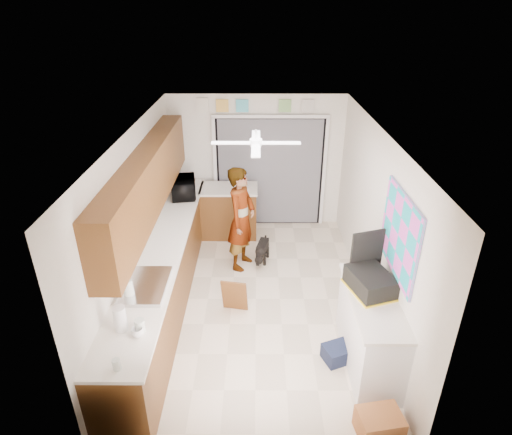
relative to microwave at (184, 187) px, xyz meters
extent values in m
plane|color=beige|center=(1.24, -1.63, -1.10)|extent=(5.00, 5.00, 0.00)
plane|color=white|center=(1.24, -1.63, 1.40)|extent=(5.00, 5.00, 0.00)
plane|color=white|center=(1.24, 0.87, 0.15)|extent=(3.20, 0.00, 3.20)
plane|color=white|center=(1.24, -4.13, 0.15)|extent=(3.20, 0.00, 3.20)
plane|color=white|center=(-0.36, -1.63, 0.15)|extent=(0.00, 5.00, 5.00)
plane|color=white|center=(2.84, -1.63, 0.15)|extent=(0.00, 5.00, 5.00)
cube|color=brown|center=(-0.06, -1.63, -0.65)|extent=(0.60, 4.80, 0.90)
cube|color=white|center=(-0.05, -1.63, -0.18)|extent=(0.62, 4.80, 0.04)
cube|color=brown|center=(-0.20, -1.43, 0.70)|extent=(0.32, 4.00, 0.80)
cube|color=silver|center=(-0.05, -2.63, -0.15)|extent=(0.50, 0.76, 0.06)
cylinder|color=silver|center=(-0.24, -2.63, -0.05)|extent=(0.03, 0.03, 0.22)
cube|color=brown|center=(0.74, 0.37, -0.65)|extent=(1.00, 0.60, 0.90)
cube|color=white|center=(0.74, 0.37, -0.18)|extent=(1.04, 0.64, 0.04)
cube|color=black|center=(1.49, 0.84, -0.05)|extent=(2.00, 0.06, 2.10)
cube|color=slate|center=(1.49, 0.80, -0.05)|extent=(1.90, 0.03, 2.05)
cube|color=white|center=(0.47, 0.81, -0.05)|extent=(0.06, 0.04, 2.10)
cube|color=white|center=(2.51, 0.81, -0.05)|extent=(0.06, 0.04, 2.10)
cube|color=white|center=(1.49, 0.81, 1.02)|extent=(2.10, 0.04, 0.06)
cube|color=#E7B84D|center=(0.64, 0.84, 1.20)|extent=(0.22, 0.02, 0.22)
cube|color=#50C2D6|center=(0.99, 0.84, 1.20)|extent=(0.22, 0.02, 0.22)
cube|color=#81BA6A|center=(1.74, 0.84, 1.20)|extent=(0.22, 0.02, 0.22)
cube|color=beige|center=(2.14, 0.84, 1.20)|extent=(0.22, 0.02, 0.22)
cube|color=silver|center=(0.29, 0.84, 1.20)|extent=(0.22, 0.02, 0.26)
cube|color=white|center=(2.59, -2.83, -0.65)|extent=(0.50, 1.40, 0.90)
cube|color=white|center=(2.58, -2.83, -0.18)|extent=(0.54, 1.44, 0.04)
cube|color=#E654CE|center=(2.82, -2.63, 0.55)|extent=(0.03, 1.15, 0.95)
cube|color=white|center=(1.24, -1.43, 1.22)|extent=(1.14, 1.14, 0.24)
imported|color=black|center=(0.00, 0.00, 0.00)|extent=(0.49, 0.64, 0.32)
imported|color=silver|center=(-0.18, -2.82, 0.00)|extent=(0.14, 0.14, 0.31)
imported|color=white|center=(0.07, -3.45, -0.11)|extent=(0.14, 0.14, 0.10)
cylinder|color=silver|center=(0.08, -3.38, -0.09)|extent=(0.13, 0.13, 0.14)
cylinder|color=silver|center=(-0.01, -3.88, -0.11)|extent=(0.10, 0.10, 0.11)
cylinder|color=white|center=(-0.12, -3.36, -0.02)|extent=(0.17, 0.17, 0.28)
cube|color=black|center=(2.56, -2.68, -0.04)|extent=(0.56, 0.65, 0.24)
cube|color=yellow|center=(2.56, -2.68, -0.15)|extent=(0.60, 0.69, 0.02)
cube|color=black|center=(2.56, -2.39, 0.21)|extent=(0.41, 0.16, 0.50)
cube|color=#C76F3E|center=(2.49, -3.83, -0.97)|extent=(0.48, 0.39, 0.27)
cube|color=#131B31|center=(2.24, -2.82, -1.00)|extent=(0.41, 0.38, 0.20)
cube|color=brown|center=(0.94, -1.90, -0.83)|extent=(0.38, 0.20, 0.53)
imported|color=white|center=(1.01, -0.71, -0.24)|extent=(0.61, 0.73, 1.72)
cube|color=black|center=(1.35, -0.58, -0.90)|extent=(0.33, 0.54, 0.40)
camera|label=1|loc=(1.26, -6.72, 2.83)|focal=30.00mm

